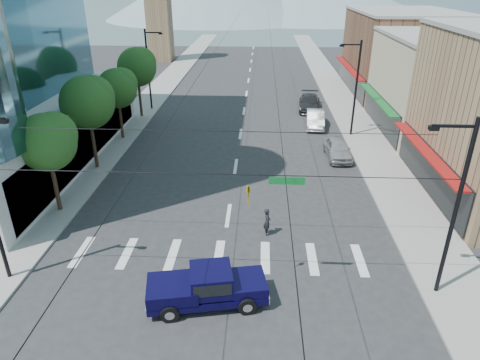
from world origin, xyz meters
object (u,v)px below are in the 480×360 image
at_px(pickup_truck, 207,286).
at_px(pedestrian, 267,222).
at_px(parked_car_near, 338,149).
at_px(parked_car_mid, 315,119).
at_px(parked_car_far, 310,103).

height_order(pickup_truck, pedestrian, pickup_truck).
xyz_separation_m(pedestrian, parked_car_near, (6.10, 12.41, -0.05)).
height_order(parked_car_mid, parked_car_far, parked_car_far).
xyz_separation_m(pickup_truck, parked_car_far, (7.99, 33.18, -0.15)).
xyz_separation_m(pickup_truck, pedestrian, (2.89, 6.22, -0.13)).
bearing_deg(pickup_truck, pedestrian, 54.24).
bearing_deg(pedestrian, parked_car_far, -20.06).
relative_size(parked_car_mid, parked_car_far, 0.85).
height_order(pickup_truck, parked_car_mid, pickup_truck).
relative_size(pedestrian, parked_car_near, 0.36).
bearing_deg(parked_car_far, pedestrian, -95.75).
height_order(pickup_truck, parked_car_far, pickup_truck).
bearing_deg(parked_car_far, pickup_truck, -98.58).
distance_m(parked_car_near, parked_car_far, 14.59).
bearing_deg(pickup_truck, parked_car_near, 53.40).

